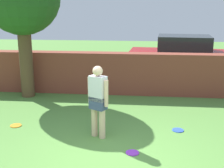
{
  "coord_description": "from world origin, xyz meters",
  "views": [
    {
      "loc": [
        0.53,
        -5.12,
        2.87
      ],
      "look_at": [
        -0.21,
        2.03,
        1.0
      ],
      "focal_mm": 48.76,
      "sensor_mm": 36.0,
      "label": 1
    }
  ],
  "objects_px": {
    "person": "(98,99)",
    "car": "(183,58)",
    "frisbee_orange": "(16,126)",
    "frisbee_purple": "(132,153)",
    "frisbee_blue": "(178,130)"
  },
  "relations": [
    {
      "from": "person",
      "to": "frisbee_orange",
      "type": "height_order",
      "value": "person"
    },
    {
      "from": "car",
      "to": "frisbee_blue",
      "type": "bearing_deg",
      "value": -93.14
    },
    {
      "from": "person",
      "to": "frisbee_purple",
      "type": "height_order",
      "value": "person"
    },
    {
      "from": "person",
      "to": "frisbee_blue",
      "type": "xyz_separation_m",
      "value": [
        1.82,
        0.53,
        -0.89
      ]
    },
    {
      "from": "frisbee_blue",
      "to": "car",
      "type": "bearing_deg",
      "value": 82.3
    },
    {
      "from": "frisbee_orange",
      "to": "frisbee_blue",
      "type": "relative_size",
      "value": 1.0
    },
    {
      "from": "car",
      "to": "frisbee_orange",
      "type": "xyz_separation_m",
      "value": [
        -4.64,
        -5.42,
        -0.85
      ]
    },
    {
      "from": "frisbee_purple",
      "to": "frisbee_blue",
      "type": "distance_m",
      "value": 1.61
    },
    {
      "from": "person",
      "to": "car",
      "type": "relative_size",
      "value": 0.37
    },
    {
      "from": "frisbee_orange",
      "to": "person",
      "type": "bearing_deg",
      "value": -10.93
    },
    {
      "from": "person",
      "to": "car",
      "type": "xyz_separation_m",
      "value": [
        2.53,
        5.83,
        -0.04
      ]
    },
    {
      "from": "person",
      "to": "frisbee_purple",
      "type": "xyz_separation_m",
      "value": [
        0.79,
        -0.71,
        -0.89
      ]
    },
    {
      "from": "person",
      "to": "frisbee_blue",
      "type": "height_order",
      "value": "person"
    },
    {
      "from": "car",
      "to": "frisbee_purple",
      "type": "xyz_separation_m",
      "value": [
        -1.74,
        -6.54,
        -0.85
      ]
    },
    {
      "from": "person",
      "to": "car",
      "type": "height_order",
      "value": "car"
    }
  ]
}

